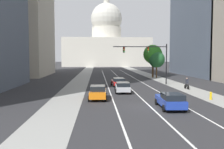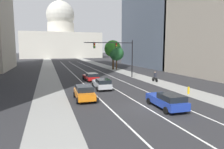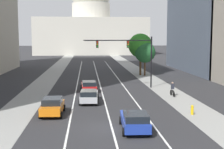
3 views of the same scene
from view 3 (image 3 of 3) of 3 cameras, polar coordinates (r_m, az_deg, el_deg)
ground_plane at (r=64.90m, az=-2.76°, el=0.38°), size 400.00×400.00×0.00m
sidewalk_left at (r=60.28m, az=-10.83°, el=-0.21°), size 3.69×130.00×0.01m
sidewalk_right at (r=60.82m, az=5.52°, el=-0.06°), size 3.69×130.00×0.01m
lane_stripe_left at (r=50.01m, az=-6.12°, el=-1.52°), size 0.16×90.00×0.01m
lane_stripe_center at (r=50.03m, az=-2.24°, el=-1.49°), size 0.16×90.00×0.01m
lane_stripe_right at (r=50.27m, az=1.62°, el=-1.44°), size 0.16×90.00×0.01m
capitol_building at (r=136.88m, az=-3.71°, el=8.55°), size 45.00×26.34×35.09m
car_silver at (r=35.02m, az=-4.08°, el=-3.75°), size 2.20×4.83×1.48m
car_blue at (r=24.79m, az=4.05°, el=-8.09°), size 2.23×4.86×1.52m
car_orange at (r=30.10m, az=-10.47°, el=-5.48°), size 2.11×4.32×1.59m
car_red at (r=42.34m, az=-4.12°, el=-1.97°), size 2.25×4.57×1.42m
traffic_signal_mast at (r=44.79m, az=3.23°, el=4.21°), size 9.52×0.39×7.14m
fire_hydrant at (r=30.58m, az=13.99°, el=-6.07°), size 0.26×0.35×0.91m
cyclist at (r=39.50m, az=10.65°, el=-2.55°), size 0.38×1.70×1.72m
street_tree_mid_right at (r=59.47m, az=5.85°, el=3.91°), size 3.81×3.81×6.20m
street_tree_near_right at (r=60.46m, az=5.04°, el=5.10°), size 4.49×4.49×7.74m
street_tree_far_right at (r=59.95m, az=5.11°, el=4.67°), size 3.13×3.13×6.64m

